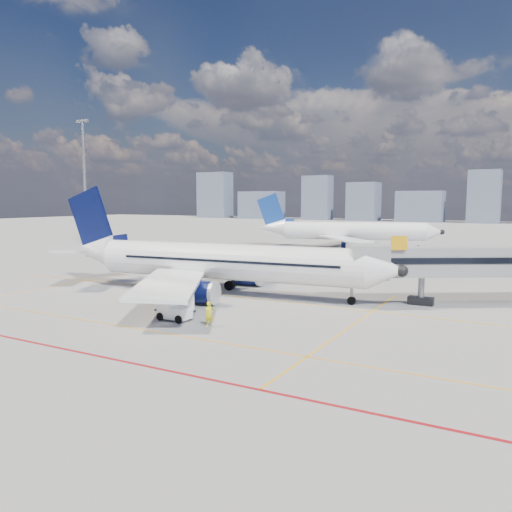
{
  "coord_description": "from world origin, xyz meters",
  "views": [
    {
      "loc": [
        25.39,
        -32.9,
        9.36
      ],
      "look_at": [
        2.3,
        8.78,
        4.0
      ],
      "focal_mm": 35.0,
      "sensor_mm": 36.0,
      "label": 1
    }
  ],
  "objects_px": {
    "belt_loader": "(157,288)",
    "ramp_worker": "(209,314)",
    "cargo_dolly": "(175,302)",
    "second_aircraft": "(346,231)",
    "main_aircraft": "(213,262)",
    "baggage_tug": "(173,309)"
  },
  "relations": [
    {
      "from": "belt_loader",
      "to": "ramp_worker",
      "type": "height_order",
      "value": "belt_loader"
    },
    {
      "from": "cargo_dolly",
      "to": "belt_loader",
      "type": "xyz_separation_m",
      "value": [
        -7.17,
        6.29,
        -0.38
      ]
    },
    {
      "from": "second_aircraft",
      "to": "belt_loader",
      "type": "xyz_separation_m",
      "value": [
        -0.39,
        -56.41,
        -2.63
      ]
    },
    {
      "from": "cargo_dolly",
      "to": "belt_loader",
      "type": "bearing_deg",
      "value": 141.33
    },
    {
      "from": "cargo_dolly",
      "to": "belt_loader",
      "type": "relative_size",
      "value": 0.58
    },
    {
      "from": "main_aircraft",
      "to": "cargo_dolly",
      "type": "height_order",
      "value": "main_aircraft"
    },
    {
      "from": "ramp_worker",
      "to": "second_aircraft",
      "type": "bearing_deg",
      "value": 41.17
    },
    {
      "from": "main_aircraft",
      "to": "belt_loader",
      "type": "height_order",
      "value": "main_aircraft"
    },
    {
      "from": "main_aircraft",
      "to": "belt_loader",
      "type": "distance_m",
      "value": 6.21
    },
    {
      "from": "baggage_tug",
      "to": "ramp_worker",
      "type": "relative_size",
      "value": 1.37
    },
    {
      "from": "baggage_tug",
      "to": "belt_loader",
      "type": "xyz_separation_m",
      "value": [
        -8.4,
        8.01,
        -0.24
      ]
    },
    {
      "from": "second_aircraft",
      "to": "baggage_tug",
      "type": "bearing_deg",
      "value": -99.23
    },
    {
      "from": "main_aircraft",
      "to": "cargo_dolly",
      "type": "distance_m",
      "value": 9.62
    },
    {
      "from": "baggage_tug",
      "to": "belt_loader",
      "type": "relative_size",
      "value": 0.45
    },
    {
      "from": "baggage_tug",
      "to": "cargo_dolly",
      "type": "height_order",
      "value": "cargo_dolly"
    },
    {
      "from": "second_aircraft",
      "to": "baggage_tug",
      "type": "xyz_separation_m",
      "value": [
        8.01,
        -64.42,
        -2.39
      ]
    },
    {
      "from": "main_aircraft",
      "to": "second_aircraft",
      "type": "height_order",
      "value": "main_aircraft"
    },
    {
      "from": "baggage_tug",
      "to": "ramp_worker",
      "type": "xyz_separation_m",
      "value": [
        3.59,
        -0.28,
        0.1
      ]
    },
    {
      "from": "cargo_dolly",
      "to": "ramp_worker",
      "type": "distance_m",
      "value": 5.21
    },
    {
      "from": "cargo_dolly",
      "to": "baggage_tug",
      "type": "bearing_deg",
      "value": -52.06
    },
    {
      "from": "second_aircraft",
      "to": "main_aircraft",
      "type": "bearing_deg",
      "value": -101.52
    },
    {
      "from": "baggage_tug",
      "to": "second_aircraft",
      "type": "bearing_deg",
      "value": 98.46
    }
  ]
}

